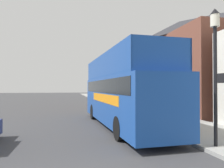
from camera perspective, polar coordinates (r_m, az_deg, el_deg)
ground_plane at (r=23.92m, az=-12.12°, el=-6.31°), size 144.00×144.00×0.00m
sidewalk at (r=21.98m, az=6.02°, el=-6.62°), size 3.90×108.00×0.14m
brick_terrace_rear at (r=24.11m, az=17.19°, el=4.74°), size 6.00×16.43×9.23m
tour_bus at (r=12.77m, az=2.35°, el=-2.82°), size 2.92×10.95×4.11m
parked_car_ahead_of_bus at (r=20.46m, az=-1.48°, el=-5.27°), size 1.88×4.66×1.49m
lamp_post_nearest at (r=8.89m, az=25.34°, el=7.67°), size 0.35×0.35×5.02m
lamp_post_second at (r=17.18m, az=5.75°, el=2.12°), size 0.35×0.35×4.35m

